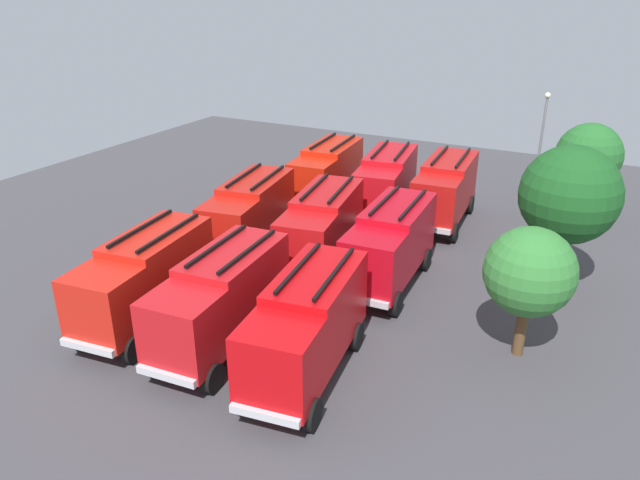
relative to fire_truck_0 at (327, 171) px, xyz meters
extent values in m
plane|color=#423F44|center=(8.47, 3.91, -2.15)|extent=(54.18, 54.18, 0.00)
cube|color=red|center=(2.44, 0.21, -0.05)|extent=(2.41, 2.68, 2.60)
cube|color=#8C9EAD|center=(3.49, 0.30, 0.26)|extent=(0.26, 2.12, 1.46)
cube|color=red|center=(-1.05, -0.09, 0.10)|extent=(5.00, 2.91, 2.90)
cube|color=black|center=(-1.11, 0.59, 1.67)|extent=(4.31, 0.49, 0.12)
cube|color=black|center=(-0.99, -0.78, 1.67)|extent=(4.31, 0.49, 0.12)
cube|color=silver|center=(3.64, 0.32, -1.20)|extent=(0.41, 2.38, 0.28)
cylinder|color=black|center=(2.53, 1.43, -1.60)|extent=(1.13, 0.44, 1.10)
cylinder|color=black|center=(2.74, -0.97, -1.60)|extent=(1.13, 0.44, 1.10)
cylinder|color=black|center=(-2.35, 1.00, -1.60)|extent=(1.13, 0.44, 1.10)
cylinder|color=black|center=(-2.14, -1.39, -1.60)|extent=(1.13, 0.44, 1.10)
cube|color=red|center=(10.89, 0.09, -0.05)|extent=(2.57, 2.82, 2.60)
cube|color=#8C9EAD|center=(11.93, 0.26, 0.26)|extent=(0.42, 2.11, 1.46)
cube|color=red|center=(7.44, -0.46, 0.10)|extent=(5.14, 3.23, 2.90)
cube|color=black|center=(7.33, 0.21, 1.67)|extent=(4.28, 0.80, 0.12)
cube|color=black|center=(7.55, -1.14, 1.67)|extent=(4.28, 0.80, 0.12)
cube|color=silver|center=(12.08, 0.28, -1.20)|extent=(0.57, 2.38, 0.28)
cylinder|color=black|center=(10.90, 1.31, -1.60)|extent=(1.14, 0.52, 1.10)
cylinder|color=black|center=(11.28, -1.06, -1.60)|extent=(1.14, 0.52, 1.10)
cylinder|color=black|center=(6.06, 0.53, -1.60)|extent=(1.14, 0.52, 1.10)
cylinder|color=black|center=(6.44, -1.84, -1.60)|extent=(1.14, 0.52, 1.10)
cube|color=red|center=(19.12, 0.28, -0.05)|extent=(2.46, 2.73, 2.60)
cube|color=#8C9EAD|center=(20.17, 0.39, 0.26)|extent=(0.31, 2.12, 1.46)
cube|color=red|center=(15.64, -0.11, 0.10)|extent=(5.05, 3.02, 2.90)
cube|color=black|center=(15.57, 0.57, 1.67)|extent=(4.31, 0.60, 0.12)
cube|color=black|center=(15.72, -0.79, 1.67)|extent=(4.31, 0.60, 0.12)
cube|color=silver|center=(20.32, 0.41, -1.20)|extent=(0.46, 2.38, 0.28)
cylinder|color=black|center=(19.19, 1.49, -1.60)|extent=(1.13, 0.47, 1.10)
cylinder|color=black|center=(19.45, -0.89, -1.60)|extent=(1.13, 0.47, 1.10)
cylinder|color=black|center=(14.32, 0.95, -1.60)|extent=(1.13, 0.47, 1.10)
cylinder|color=black|center=(14.58, -1.43, -1.60)|extent=(1.13, 0.47, 1.10)
cube|color=red|center=(2.57, 4.47, -0.05)|extent=(2.55, 2.80, 2.60)
cube|color=#8C9EAD|center=(3.60, 4.63, 0.26)|extent=(0.40, 2.11, 1.46)
cube|color=red|center=(-0.89, 3.94, 0.10)|extent=(5.12, 3.20, 2.90)
cube|color=black|center=(-1.00, 4.62, 1.67)|extent=(4.29, 0.77, 0.12)
cube|color=black|center=(-0.79, 3.26, 1.67)|extent=(4.29, 0.77, 0.12)
cube|color=silver|center=(3.75, 4.65, -1.20)|extent=(0.56, 2.38, 0.28)
cylinder|color=black|center=(2.58, 5.69, -1.60)|extent=(1.14, 0.51, 1.10)
cylinder|color=black|center=(2.95, 3.31, -1.60)|extent=(1.14, 0.51, 1.10)
cylinder|color=black|center=(-2.26, 4.95, -1.60)|extent=(1.14, 0.51, 1.10)
cylinder|color=black|center=(-1.90, 2.57, -1.60)|extent=(1.14, 0.51, 1.10)
cube|color=red|center=(10.84, 4.37, -0.05)|extent=(2.58, 2.83, 2.60)
cube|color=#8C9EAD|center=(11.87, 4.54, 0.26)|extent=(0.43, 2.11, 1.46)
cube|color=red|center=(7.39, 3.79, 0.10)|extent=(5.15, 3.26, 2.90)
cube|color=black|center=(7.27, 4.47, 1.67)|extent=(4.28, 0.84, 0.12)
cube|color=black|center=(7.50, 3.11, 1.67)|extent=(4.28, 0.84, 0.12)
cube|color=silver|center=(12.02, 4.57, -1.20)|extent=(0.59, 2.38, 0.28)
cylinder|color=black|center=(10.83, 5.59, -1.60)|extent=(1.14, 0.53, 1.10)
cylinder|color=black|center=(11.23, 3.22, -1.60)|extent=(1.14, 0.53, 1.10)
cylinder|color=black|center=(6.00, 4.77, -1.60)|extent=(1.14, 0.53, 1.10)
cylinder|color=black|center=(6.40, 2.41, -1.60)|extent=(1.14, 0.53, 1.10)
cube|color=red|center=(19.14, 4.06, -0.05)|extent=(2.38, 2.66, 2.60)
cube|color=#8C9EAD|center=(20.18, 4.14, 0.26)|extent=(0.24, 2.13, 1.46)
cube|color=red|center=(15.65, 3.80, 0.10)|extent=(4.97, 2.85, 2.90)
cube|color=black|center=(15.59, 4.49, 1.67)|extent=(4.32, 0.44, 0.12)
cube|color=black|center=(15.70, 3.11, 1.67)|extent=(4.32, 0.44, 0.12)
cube|color=silver|center=(20.33, 4.15, -1.20)|extent=(0.38, 2.38, 0.28)
cylinder|color=black|center=(19.25, 5.27, -1.60)|extent=(1.12, 0.43, 1.10)
cylinder|color=black|center=(19.42, 2.88, -1.60)|extent=(1.12, 0.43, 1.10)
cylinder|color=black|center=(14.36, 4.91, -1.60)|extent=(1.12, 0.43, 1.10)
cylinder|color=black|center=(14.54, 2.51, -1.60)|extent=(1.12, 0.43, 1.10)
cube|color=red|center=(2.32, 7.90, -0.05)|extent=(2.38, 2.66, 2.60)
cube|color=#8C9EAD|center=(3.36, 7.98, 0.26)|extent=(0.24, 2.12, 1.46)
cube|color=red|center=(-1.17, 7.64, 0.10)|extent=(4.98, 2.86, 2.90)
cube|color=black|center=(-1.23, 8.32, 1.67)|extent=(4.32, 0.45, 0.12)
cube|color=black|center=(-1.12, 6.95, 1.67)|extent=(4.32, 0.45, 0.12)
cube|color=silver|center=(3.51, 7.99, -1.20)|extent=(0.38, 2.38, 0.28)
cylinder|color=black|center=(2.42, 9.12, -1.60)|extent=(1.12, 0.43, 1.10)
cylinder|color=black|center=(2.61, 6.72, -1.60)|extent=(1.12, 0.43, 1.10)
cylinder|color=black|center=(-2.46, 8.74, -1.60)|extent=(1.12, 0.43, 1.10)
cylinder|color=black|center=(-2.28, 6.35, -1.60)|extent=(1.12, 0.43, 1.10)
cube|color=red|center=(11.22, 7.90, -0.05)|extent=(2.34, 2.62, 2.60)
cube|color=#8C9EAD|center=(12.27, 7.96, 0.26)|extent=(0.20, 2.13, 1.46)
cube|color=red|center=(7.73, 7.69, 0.10)|extent=(4.94, 2.78, 2.90)
cube|color=black|center=(7.69, 8.38, 1.67)|extent=(4.32, 0.37, 0.12)
cube|color=black|center=(7.77, 7.01, 1.67)|extent=(4.32, 0.37, 0.12)
cube|color=silver|center=(12.42, 7.97, -1.20)|extent=(0.34, 2.38, 0.28)
cylinder|color=black|center=(11.35, 9.11, -1.60)|extent=(1.12, 0.41, 1.10)
cylinder|color=black|center=(11.49, 6.71, -1.60)|extent=(1.12, 0.41, 1.10)
cylinder|color=black|center=(6.46, 8.82, -1.60)|extent=(1.12, 0.41, 1.10)
cylinder|color=black|center=(6.60, 6.42, -1.60)|extent=(1.12, 0.41, 1.10)
cube|color=red|center=(19.29, 8.06, -0.05)|extent=(2.51, 2.77, 2.60)
cube|color=#8C9EAD|center=(20.33, 8.20, 0.26)|extent=(0.36, 2.12, 1.46)
cube|color=red|center=(15.82, 7.60, 0.10)|extent=(5.09, 3.11, 2.90)
cube|color=black|center=(15.73, 8.28, 1.67)|extent=(4.30, 0.69, 0.12)
cube|color=black|center=(15.92, 6.92, 1.67)|extent=(4.30, 0.69, 0.12)
cube|color=silver|center=(20.48, 8.22, -1.20)|extent=(0.51, 2.38, 0.28)
cylinder|color=black|center=(19.33, 9.28, -1.60)|extent=(1.14, 0.49, 1.10)
cylinder|color=black|center=(19.65, 6.90, -1.60)|extent=(1.14, 0.49, 1.10)
cylinder|color=black|center=(14.48, 8.63, -1.60)|extent=(1.14, 0.49, 1.10)
cylinder|color=black|center=(14.79, 6.25, -1.60)|extent=(1.14, 0.49, 1.10)
cylinder|color=black|center=(-4.13, -0.66, -1.77)|extent=(0.16, 0.16, 0.77)
cylinder|color=black|center=(-4.34, -0.67, -1.77)|extent=(0.16, 0.16, 0.77)
cube|color=gold|center=(-4.24, -0.67, -1.05)|extent=(0.43, 0.26, 0.67)
sphere|color=brown|center=(-4.24, -0.67, -0.61)|extent=(0.22, 0.22, 0.22)
cylinder|color=gold|center=(-4.24, -0.67, -0.52)|extent=(0.27, 0.27, 0.07)
cylinder|color=black|center=(2.19, -2.24, -1.73)|extent=(0.16, 0.16, 0.84)
cylinder|color=black|center=(1.99, -2.29, -1.73)|extent=(0.16, 0.16, 0.84)
cube|color=#B7140F|center=(2.09, -2.27, -0.95)|extent=(0.47, 0.34, 0.73)
sphere|color=brown|center=(2.09, -2.27, -0.47)|extent=(0.24, 0.24, 0.24)
cylinder|color=#B7140F|center=(2.09, -2.27, -0.37)|extent=(0.30, 0.30, 0.07)
cylinder|color=black|center=(17.53, -3.74, -1.74)|extent=(0.16, 0.16, 0.82)
cylinder|color=black|center=(17.62, -3.55, -1.74)|extent=(0.16, 0.16, 0.82)
cube|color=orange|center=(17.57, -3.64, -0.98)|extent=(0.40, 0.48, 0.71)
sphere|color=beige|center=(17.57, -3.64, -0.51)|extent=(0.23, 0.23, 0.23)
cylinder|color=orange|center=(17.57, -3.64, -0.42)|extent=(0.29, 0.29, 0.07)
cylinder|color=black|center=(5.66, -2.73, -1.77)|extent=(0.16, 0.16, 0.77)
cylinder|color=black|center=(5.87, -2.74, -1.77)|extent=(0.16, 0.16, 0.77)
cube|color=#B7140F|center=(5.77, -2.74, -1.06)|extent=(0.43, 0.25, 0.67)
sphere|color=#9E704C|center=(5.77, -2.74, -0.61)|extent=(0.22, 0.22, 0.22)
cylinder|color=#B7140F|center=(5.77, -2.74, -0.53)|extent=(0.27, 0.27, 0.06)
cylinder|color=brown|center=(-4.51, 14.85, -0.97)|extent=(0.47, 0.47, 2.36)
sphere|color=#236628|center=(-4.51, 14.85, 1.82)|extent=(3.78, 3.78, 3.78)
cylinder|color=brown|center=(5.53, 14.85, -0.77)|extent=(0.55, 0.55, 2.76)
sphere|color=#19511E|center=(5.53, 14.85, 2.49)|extent=(4.42, 4.42, 4.42)
cylinder|color=brown|center=(11.90, 14.37, -1.10)|extent=(0.42, 0.42, 2.12)
sphere|color=#337A33|center=(11.90, 14.37, 1.40)|extent=(3.38, 3.38, 3.38)
cone|color=#F2600C|center=(-3.31, 2.06, -1.84)|extent=(0.44, 0.44, 0.62)
cylinder|color=slate|center=(-6.53, 11.85, 1.20)|extent=(0.16, 0.16, 6.70)
sphere|color=#F2EFCC|center=(-6.53, 11.85, 4.73)|extent=(0.36, 0.36, 0.36)
camera|label=1|loc=(32.86, 16.61, 11.22)|focal=33.60mm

